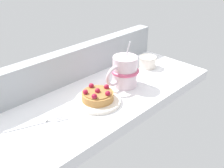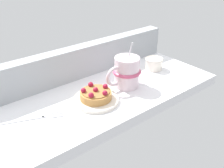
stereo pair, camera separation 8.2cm
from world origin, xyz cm
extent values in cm
cube|color=white|center=(0.00, 0.00, -1.76)|extent=(79.94, 33.27, 3.52)
cube|color=#9EA3A8|center=(0.00, 14.28, 5.59)|extent=(78.34, 4.72, 11.18)
cylinder|color=silver|center=(-4.68, -3.52, 0.56)|extent=(13.95, 13.95, 1.12)
cylinder|color=silver|center=(-4.68, -3.52, 0.28)|extent=(7.67, 7.67, 0.56)
cylinder|color=#B77F42|center=(-4.68, -3.52, 2.27)|extent=(9.60, 9.60, 2.29)
cylinder|color=olive|center=(-4.68, -3.52, 3.57)|extent=(8.45, 8.45, 0.30)
sphere|color=maroon|center=(-4.68, -3.52, 4.11)|extent=(1.59, 1.59, 1.59)
sphere|color=maroon|center=(-1.19, -3.76, 4.11)|extent=(1.63, 1.63, 1.63)
sphere|color=maroon|center=(-4.02, -0.26, 4.16)|extent=(1.63, 1.63, 1.63)
sphere|color=maroon|center=(-7.81, -1.70, 4.22)|extent=(1.54, 1.54, 1.54)
sphere|color=maroon|center=(-7.61, -5.37, 4.19)|extent=(1.63, 1.63, 1.63)
sphere|color=maroon|center=(-3.74, -6.90, 4.16)|extent=(1.58, 1.58, 1.58)
cylinder|color=silver|center=(9.15, -1.93, 5.16)|extent=(8.23, 8.23, 10.31)
torus|color=#C64C70|center=(9.15, -1.93, 5.41)|extent=(9.47, 9.47, 1.20)
torus|color=silver|center=(4.03, -1.93, 5.16)|extent=(6.90, 1.12, 6.90)
cylinder|color=#B7B7BC|center=(10.80, -1.31, 11.47)|extent=(0.94, 2.87, 7.63)
cube|color=silver|center=(-26.10, 1.05, 0.30)|extent=(11.14, 4.95, 0.60)
cube|color=silver|center=(-20.66, -1.10, 0.30)|extent=(1.32, 0.96, 0.60)
cube|color=silver|center=(-17.81, -3.41, 0.30)|extent=(3.34, 1.51, 0.60)
cube|color=silver|center=(-17.54, -2.73, 0.30)|extent=(3.34, 1.51, 0.60)
cube|color=silver|center=(-17.27, -2.05, 0.30)|extent=(3.34, 1.51, 0.60)
cube|color=silver|center=(-17.00, -1.37, 0.30)|extent=(3.34, 1.51, 0.60)
cylinder|color=silver|center=(26.17, 1.55, 2.03)|extent=(6.39, 6.39, 4.07)
torus|color=beige|center=(26.17, 1.55, 4.07)|extent=(6.86, 6.86, 0.60)
camera|label=1|loc=(-49.20, -53.53, 42.80)|focal=41.83mm
camera|label=2|loc=(-43.10, -59.05, 42.80)|focal=41.83mm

